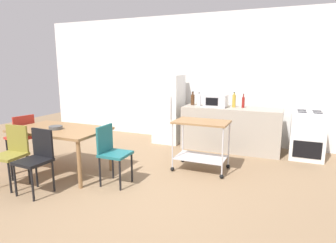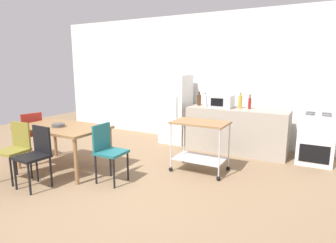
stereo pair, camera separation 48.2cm
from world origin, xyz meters
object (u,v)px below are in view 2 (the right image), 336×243
Objects in this scene: dining_table at (63,131)px; chair_teal at (108,149)px; bottle_olive_oil at (205,101)px; bottle_soy_sauce at (199,100)px; microwave at (221,101)px; chair_olive at (15,147)px; bottle_sparkling_water at (250,103)px; fruit_bowl at (58,125)px; chair_red at (30,132)px; bottle_wine at (240,102)px; chair_black at (36,153)px; stove_oven at (316,139)px; refrigerator at (176,109)px; kitchen_cart at (200,138)px.

chair_teal is (1.03, -0.06, -0.15)m from dining_table.
bottle_olive_oil is at bearing -14.27° from chair_teal.
bottle_soy_sauce is at bearing -10.22° from chair_teal.
microwave is (1.99, 2.37, 0.36)m from dining_table.
chair_olive is 4.26m from bottle_sparkling_water.
bottle_soy_sauce is at bearing 59.61° from dining_table.
fruit_bowl is (-0.02, -0.07, 0.11)m from dining_table.
bottle_sparkling_water reaches higher than chair_red.
chair_olive is 4.14m from bottle_wine.
bottle_wine is 3.48m from fruit_bowl.
chair_black is at bearing -110.69° from bottle_soy_sauce.
stove_oven reaches higher than chair_black.
refrigerator reaches higher than bottle_olive_oil.
bottle_soy_sauce is (-0.64, 1.46, 0.45)m from kitchen_cart.
chair_teal is 1.93× the size of microwave.
chair_olive is 3.01× the size of bottle_soy_sauce.
chair_teal is 1.02m from chair_black.
fruit_bowl is at bearing -109.16° from refrigerator.
bottle_wine is 1.09× the size of bottle_sparkling_water.
bottle_wine is at bearing -177.20° from bottle_sparkling_water.
stove_oven is at bearing 32.59° from dining_table.
microwave is at bearing -3.37° from bottle_olive_oil.
fruit_bowl is (0.26, 0.61, 0.26)m from chair_olive.
kitchen_cart is at bearing 25.89° from dining_table.
bottle_soy_sauce is (1.45, 2.47, 0.35)m from dining_table.
bottle_soy_sauce reaches higher than kitchen_cart.
chair_red is at bearing 128.39° from chair_olive.
microwave is at bearing -10.12° from bottle_soy_sauce.
bottle_olive_oil reaches higher than microwave.
chair_black is 0.98× the size of kitchen_cart.
chair_olive is (-0.29, -0.68, -0.15)m from dining_table.
stove_oven is 3.22× the size of bottle_olive_oil.
chair_teal is 1.51m from kitchen_cart.
chair_black is 0.57× the size of refrigerator.
fruit_bowl is at bearing 93.47° from chair_red.
chair_black is 3.01× the size of bottle_soy_sauce.
dining_table is at bearing -129.90° from microwave.
chair_olive is 2.83× the size of bottle_wine.
bottle_sparkling_water is at bearing 10.51° from microwave.
bottle_wine is at bearing -0.89° from refrigerator.
kitchen_cart is 1.60m from bottle_sparkling_water.
chair_teal reaches higher than fruit_bowl.
refrigerator is 7.34× the size of fruit_bowl.
stove_oven is 4.54m from fruit_bowl.
chair_olive is 0.97× the size of stove_oven.
kitchen_cart is at bearing -107.08° from bottle_sparkling_water.
microwave reaches higher than chair_olive.
dining_table is at bearing -124.02° from bottle_olive_oil.
chair_red is at bearing 171.06° from fruit_bowl.
stove_oven is 0.59× the size of refrigerator.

